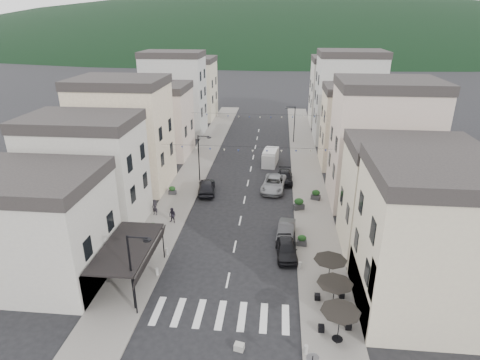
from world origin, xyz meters
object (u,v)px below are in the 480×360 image
at_px(parked_car_e, 207,187).
at_px(delivery_van, 270,157).
at_px(parked_car_c, 274,184).
at_px(pedestrian_b, 172,215).
at_px(parked_car_b, 286,231).
at_px(parked_car_d, 285,177).
at_px(pedestrian_a, 155,207).
at_px(parked_car_a, 286,248).

relative_size(parked_car_e, delivery_van, 1.00).
relative_size(parked_car_c, pedestrian_b, 3.55).
xyz_separation_m(parked_car_b, parked_car_c, (-1.36, 11.15, 0.09)).
bearing_deg(parked_car_e, parked_car_c, -175.58).
height_order(parked_car_d, pedestrian_b, pedestrian_b).
xyz_separation_m(parked_car_e, pedestrian_a, (-4.30, -6.30, 0.15)).
relative_size(parked_car_a, parked_car_b, 1.01).
relative_size(parked_car_c, parked_car_d, 1.26).
bearing_deg(pedestrian_b, parked_car_c, 64.00).
distance_m(parked_car_d, delivery_van, 6.73).
bearing_deg(parked_car_a, delivery_van, 90.40).
bearing_deg(parked_car_e, parked_car_b, 126.45).
bearing_deg(parked_car_e, delivery_van, -131.64).
xyz_separation_m(parked_car_e, pedestrian_b, (-2.06, -7.80, 0.11)).
xyz_separation_m(delivery_van, pedestrian_b, (-9.24, -18.48, -0.16)).
bearing_deg(pedestrian_a, parked_car_a, -15.76).
distance_m(parked_car_a, pedestrian_a, 14.89).
bearing_deg(delivery_van, pedestrian_a, -117.43).
relative_size(delivery_van, pedestrian_a, 2.81).
height_order(parked_car_c, delivery_van, delivery_van).
xyz_separation_m(parked_car_b, delivery_van, (-2.02, 20.14, 0.37)).
bearing_deg(parked_car_e, pedestrian_b, 67.43).
bearing_deg(parked_car_d, parked_car_c, -118.97).
bearing_deg(parked_car_c, parked_car_d, 68.66).
bearing_deg(parked_car_b, parked_car_d, 95.99).
distance_m(parked_car_b, delivery_van, 20.25).
xyz_separation_m(parked_car_a, parked_car_c, (-1.36, 14.27, 0.06)).
distance_m(parked_car_d, pedestrian_a, 17.15).
distance_m(parked_car_a, pedestrian_b, 12.24).
xyz_separation_m(parked_car_d, delivery_van, (-2.02, 6.41, 0.42)).
bearing_deg(parked_car_a, parked_car_e, 121.59).
bearing_deg(pedestrian_b, parked_car_d, 67.20).
bearing_deg(parked_car_e, pedestrian_a, 47.94).
bearing_deg(parked_car_b, parked_car_a, -84.01).
height_order(delivery_van, pedestrian_a, delivery_van).
distance_m(parked_car_b, pedestrian_b, 11.39).
height_order(parked_car_e, pedestrian_b, pedestrian_b).
bearing_deg(pedestrian_a, parked_car_b, -3.97).
xyz_separation_m(parked_car_d, parked_car_e, (-9.20, -4.27, 0.16)).
bearing_deg(parked_car_a, pedestrian_a, 150.47).
bearing_deg(parked_car_c, pedestrian_b, -129.71).
bearing_deg(pedestrian_b, parked_car_b, 11.84).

